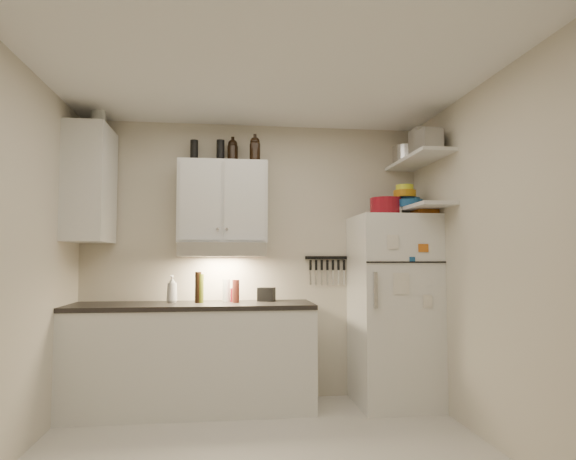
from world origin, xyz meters
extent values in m
cube|color=white|center=(0.00, 0.00, 2.61)|extent=(3.20, 3.00, 0.02)
cube|color=beige|center=(0.00, 1.51, 1.30)|extent=(3.20, 0.02, 2.60)
cube|color=beige|center=(-1.61, 0.00, 1.30)|extent=(0.02, 3.00, 2.60)
cube|color=beige|center=(1.61, 0.00, 1.30)|extent=(0.02, 3.00, 2.60)
cube|color=silver|center=(-0.55, 1.20, 0.44)|extent=(2.10, 0.60, 0.88)
cube|color=black|center=(-0.55, 1.20, 0.90)|extent=(2.10, 0.62, 0.04)
cube|color=silver|center=(-0.30, 1.33, 1.83)|extent=(0.80, 0.33, 0.75)
cube|color=silver|center=(-1.44, 1.20, 1.95)|extent=(0.33, 0.55, 1.00)
cube|color=silver|center=(-0.30, 1.27, 1.39)|extent=(0.76, 0.46, 0.12)
cube|color=white|center=(1.25, 1.16, 0.85)|extent=(0.70, 0.68, 1.70)
cube|color=silver|center=(1.45, 1.02, 2.20)|extent=(0.30, 0.95, 0.03)
cube|color=silver|center=(1.45, 1.02, 1.76)|extent=(0.30, 0.95, 0.03)
cube|color=black|center=(0.70, 1.49, 1.32)|extent=(0.42, 0.02, 0.03)
cylinder|color=maroon|center=(1.17, 1.12, 1.78)|extent=(0.37, 0.37, 0.16)
cube|color=#C56218|center=(1.50, 1.02, 1.74)|extent=(0.18, 0.23, 0.08)
cylinder|color=silver|center=(1.28, 1.05, 1.74)|extent=(0.06, 0.06, 0.09)
cylinder|color=silver|center=(1.49, 1.39, 2.31)|extent=(0.34, 0.34, 0.20)
cube|color=#AAAAAD|center=(1.46, 0.88, 2.33)|extent=(0.23, 0.21, 0.23)
cube|color=#AAAAAD|center=(1.42, 0.72, 2.30)|extent=(0.20, 0.20, 0.18)
cylinder|color=navy|center=(1.41, 1.23, 1.83)|extent=(0.26, 0.26, 0.10)
cylinder|color=#BD7C11|center=(1.37, 1.16, 1.91)|extent=(0.21, 0.21, 0.06)
cylinder|color=yellow|center=(1.37, 1.16, 1.97)|extent=(0.16, 0.16, 0.05)
cylinder|color=navy|center=(1.38, 1.10, 1.81)|extent=(0.27, 0.27, 0.07)
cylinder|color=black|center=(-0.33, 1.37, 2.31)|extent=(0.08, 0.08, 0.21)
cylinder|color=black|center=(-0.57, 1.39, 2.31)|extent=(0.09, 0.09, 0.21)
cylinder|color=silver|center=(-1.38, 1.21, 2.53)|extent=(0.14, 0.14, 0.16)
imported|color=silver|center=(-0.74, 1.30, 1.06)|extent=(0.13, 0.13, 0.27)
cylinder|color=maroon|center=(-0.18, 1.22, 1.02)|extent=(0.07, 0.07, 0.20)
cylinder|color=#545F17|center=(-0.48, 1.24, 1.05)|extent=(0.05, 0.05, 0.25)
cylinder|color=black|center=(-0.51, 1.25, 1.06)|extent=(0.06, 0.06, 0.27)
cylinder|color=silver|center=(-0.26, 1.34, 1.02)|extent=(0.07, 0.07, 0.20)
cylinder|color=maroon|center=(-0.19, 1.31, 0.98)|extent=(0.08, 0.08, 0.12)
cube|color=black|center=(0.10, 1.33, 0.98)|extent=(0.18, 0.15, 0.13)
camera|label=1|loc=(-0.25, -3.10, 1.30)|focal=30.00mm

